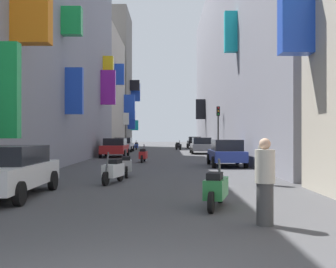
{
  "coord_description": "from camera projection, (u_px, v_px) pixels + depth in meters",
  "views": [
    {
      "loc": [
        0.57,
        -4.04,
        1.72
      ],
      "look_at": [
        0.57,
        21.33,
        1.78
      ],
      "focal_mm": 44.33,
      "sensor_mm": 36.0,
      "label": 1
    }
  ],
  "objects": [
    {
      "name": "parked_car_white",
      "position": [
        8.0,
        170.0,
        11.54
      ],
      "size": [
        1.9,
        4.41,
        1.41
      ],
      "color": "white",
      "rests_on": "ground"
    },
    {
      "name": "building_right_mid_b",
      "position": [
        246.0,
        60.0,
        39.35
      ],
      "size": [
        7.14,
        49.41,
        17.78
      ],
      "color": "gray",
      "rests_on": "ground"
    },
    {
      "name": "parked_car_silver",
      "position": [
        123.0,
        144.0,
        42.47
      ],
      "size": [
        2.01,
        3.99,
        1.45
      ],
      "color": "#B7B7BC",
      "rests_on": "ground"
    },
    {
      "name": "scooter_black",
      "position": [
        178.0,
        146.0,
        47.67
      ],
      "size": [
        0.72,
        1.73,
        1.13
      ],
      "color": "black",
      "rests_on": "ground"
    },
    {
      "name": "building_left_mid_b",
      "position": [
        93.0,
        92.0,
        47.09
      ],
      "size": [
        7.35,
        12.45,
        13.12
      ],
      "color": "#B2A899",
      "rests_on": "ground"
    },
    {
      "name": "parked_car_grey",
      "position": [
        201.0,
        145.0,
        38.21
      ],
      "size": [
        1.99,
        4.3,
        1.48
      ],
      "color": "slate",
      "rests_on": "ground"
    },
    {
      "name": "parked_car_black",
      "position": [
        194.0,
        142.0,
        54.1
      ],
      "size": [
        1.91,
        4.16,
        1.5
      ],
      "color": "black",
      "rests_on": "ground"
    },
    {
      "name": "scooter_silver",
      "position": [
        126.0,
        165.0,
        17.08
      ],
      "size": [
        0.56,
        1.82,
        1.13
      ],
      "color": "#ADADB2",
      "rests_on": "ground"
    },
    {
      "name": "building_left_mid_a",
      "position": [
        65.0,
        58.0,
        34.5
      ],
      "size": [
        7.22,
        12.73,
        16.32
      ],
      "color": "gray",
      "rests_on": "ground"
    },
    {
      "name": "scooter_red",
      "position": [
        143.0,
        155.0,
        26.07
      ],
      "size": [
        0.5,
        1.99,
        1.13
      ],
      "color": "red",
      "rests_on": "ground"
    },
    {
      "name": "scooter_green",
      "position": [
        216.0,
        188.0,
        9.78
      ],
      "size": [
        0.73,
        1.94,
        1.13
      ],
      "color": "#287F3D",
      "rests_on": "ground"
    },
    {
      "name": "scooter_blue",
      "position": [
        136.0,
        146.0,
        48.03
      ],
      "size": [
        0.47,
        1.79,
        1.13
      ],
      "color": "#2D4CAD",
      "rests_on": "ground"
    },
    {
      "name": "building_left_far",
      "position": [
        109.0,
        80.0,
        59.72
      ],
      "size": [
        7.4,
        8.67,
        19.28
      ],
      "color": "slate",
      "rests_on": "ground"
    },
    {
      "name": "pedestrian_near_left",
      "position": [
        265.0,
        182.0,
        7.88
      ],
      "size": [
        0.46,
        0.46,
        1.66
      ],
      "color": "#3D3D3D",
      "rests_on": "ground"
    },
    {
      "name": "ground_plane",
      "position": [
        161.0,
        156.0,
        34.03
      ],
      "size": [
        140.0,
        140.0,
        0.0
      ],
      "primitive_type": "plane",
      "color": "#424244"
    },
    {
      "name": "parked_car_red",
      "position": [
        115.0,
        147.0,
        32.69
      ],
      "size": [
        2.0,
        4.36,
        1.46
      ],
      "color": "#B21E1E",
      "rests_on": "ground"
    },
    {
      "name": "pedestrian_crossing",
      "position": [
        264.0,
        163.0,
        14.28
      ],
      "size": [
        0.39,
        0.39,
        1.56
      ],
      "color": "#242424",
      "rests_on": "ground"
    },
    {
      "name": "traffic_light_near_corner",
      "position": [
        218.0,
        122.0,
        33.17
      ],
      "size": [
        0.26,
        0.34,
        4.0
      ],
      "color": "#2D2D2D",
      "rests_on": "ground"
    },
    {
      "name": "parked_car_blue",
      "position": [
        226.0,
        152.0,
        22.87
      ],
      "size": [
        1.87,
        4.09,
        1.46
      ],
      "color": "navy",
      "rests_on": "ground"
    },
    {
      "name": "scooter_white",
      "position": [
        113.0,
        170.0,
        14.69
      ],
      "size": [
        0.7,
        1.86,
        1.13
      ],
      "color": "silver",
      "rests_on": "ground"
    }
  ]
}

